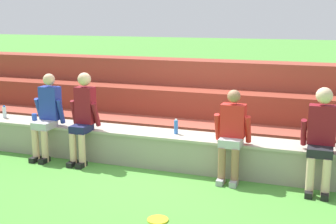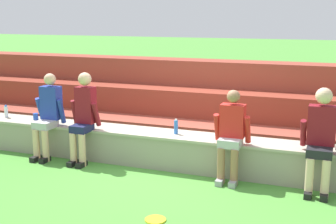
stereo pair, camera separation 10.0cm
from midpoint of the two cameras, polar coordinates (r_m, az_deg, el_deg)
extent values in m
plane|color=#4C9338|center=(7.14, -0.27, -7.47)|extent=(80.00, 80.00, 0.00)
cube|color=gray|center=(7.30, 0.49, -4.81)|extent=(9.26, 0.56, 0.53)
cube|color=#ABA28E|center=(7.23, 0.49, -2.90)|extent=(9.30, 0.60, 0.04)
cube|color=#984132|center=(8.16, 2.71, -3.12)|extent=(12.09, 0.64, 0.50)
cube|color=maroon|center=(8.70, 3.99, -0.49)|extent=(12.09, 0.64, 1.00)
cube|color=brown|center=(9.26, 5.13, 1.83)|extent=(12.09, 0.64, 1.49)
cylinder|color=#DBAD89|center=(7.90, -16.55, -4.01)|extent=(0.11, 0.11, 0.53)
cylinder|color=#DBAD89|center=(7.79, -15.47, -4.16)|extent=(0.11, 0.11, 0.53)
cube|color=black|center=(7.93, -16.62, -5.66)|extent=(0.10, 0.22, 0.08)
cube|color=black|center=(7.83, -15.55, -5.83)|extent=(0.10, 0.22, 0.08)
cube|color=#B2B2B7|center=(7.88, -15.52, -1.56)|extent=(0.30, 0.36, 0.12)
cube|color=#23389E|center=(7.97, -14.83, 1.09)|extent=(0.33, 0.20, 0.56)
sphere|color=#DBAD89|center=(7.91, -14.99, 3.94)|extent=(0.20, 0.20, 0.20)
cylinder|color=#23389E|center=(8.10, -16.12, 0.28)|extent=(0.08, 0.21, 0.42)
cylinder|color=#23389E|center=(7.86, -13.58, 0.07)|extent=(0.08, 0.18, 0.43)
cylinder|color=#DBAD89|center=(7.51, -12.14, -4.60)|extent=(0.11, 0.11, 0.53)
cylinder|color=#DBAD89|center=(7.43, -11.05, -4.74)|extent=(0.11, 0.11, 0.53)
cube|color=black|center=(7.55, -12.23, -6.33)|extent=(0.10, 0.22, 0.08)
cube|color=black|center=(7.46, -11.14, -6.49)|extent=(0.10, 0.22, 0.08)
cube|color=#191E47|center=(7.51, -11.13, -2.02)|extent=(0.27, 0.35, 0.12)
cube|color=maroon|center=(7.55, -10.66, 0.84)|extent=(0.30, 0.20, 0.60)
sphere|color=#DBAD89|center=(7.48, -10.78, 4.05)|extent=(0.22, 0.22, 0.22)
cylinder|color=maroon|center=(7.67, -11.99, -0.08)|extent=(0.08, 0.17, 0.43)
cylinder|color=maroon|center=(7.46, -9.37, -0.30)|extent=(0.08, 0.22, 0.42)
cylinder|color=#996B4C|center=(6.63, 6.29, -6.66)|extent=(0.11, 0.11, 0.53)
cylinder|color=#996B4C|center=(6.59, 7.92, -6.82)|extent=(0.11, 0.11, 0.53)
cube|color=#99999E|center=(6.67, 6.16, -8.61)|extent=(0.10, 0.22, 0.08)
cube|color=#99999E|center=(6.63, 7.79, -8.78)|extent=(0.10, 0.22, 0.08)
cube|color=#B2B2B7|center=(6.63, 7.42, -3.77)|extent=(0.31, 0.31, 0.12)
cube|color=red|center=(6.67, 7.72, -1.06)|extent=(0.35, 0.20, 0.48)
sphere|color=#996B4C|center=(6.60, 7.80, 1.95)|extent=(0.19, 0.19, 0.19)
cylinder|color=red|center=(6.73, 5.79, -1.85)|extent=(0.08, 0.21, 0.42)
cylinder|color=red|center=(6.63, 9.55, -2.16)|extent=(0.08, 0.21, 0.42)
cylinder|color=beige|center=(6.43, 16.88, -7.72)|extent=(0.11, 0.11, 0.53)
cylinder|color=beige|center=(6.43, 18.70, -7.86)|extent=(0.11, 0.11, 0.53)
cube|color=black|center=(6.47, 16.73, -9.73)|extent=(0.10, 0.22, 0.08)
cube|color=black|center=(6.47, 18.55, -9.87)|extent=(0.10, 0.22, 0.08)
cube|color=black|center=(6.47, 18.03, -4.69)|extent=(0.33, 0.35, 0.12)
cube|color=maroon|center=(6.56, 18.28, -1.52)|extent=(0.37, 0.20, 0.54)
sphere|color=beige|center=(6.48, 18.52, 1.95)|extent=(0.23, 0.23, 0.23)
cylinder|color=maroon|center=(6.58, 16.16, -2.45)|extent=(0.08, 0.25, 0.42)
cylinder|color=silver|center=(8.86, -20.05, -0.03)|extent=(0.07, 0.07, 0.20)
cylinder|color=blue|center=(8.83, -20.10, 0.68)|extent=(0.04, 0.04, 0.02)
cylinder|color=blue|center=(7.20, 0.61, -1.89)|extent=(0.06, 0.06, 0.22)
cylinder|color=white|center=(7.18, 0.61, -0.96)|extent=(0.04, 0.04, 0.02)
cylinder|color=blue|center=(8.50, -16.66, -0.60)|extent=(0.09, 0.09, 0.12)
cylinder|color=yellow|center=(5.55, -1.81, -13.30)|extent=(0.25, 0.25, 0.02)
camera|label=1|loc=(0.05, -90.40, -0.09)|focal=48.83mm
camera|label=2|loc=(0.05, 89.60, 0.09)|focal=48.83mm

